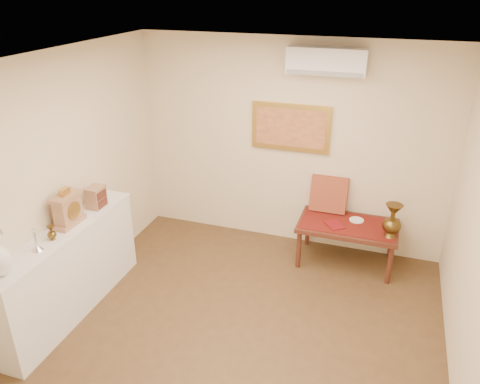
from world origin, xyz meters
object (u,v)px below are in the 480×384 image
at_px(mantel_clock, 68,209).
at_px(wooden_chest, 96,197).
at_px(low_table, 348,229).
at_px(brass_urn_tall, 393,217).
at_px(display_ledge, 69,271).

bearing_deg(mantel_clock, wooden_chest, 85.35).
bearing_deg(low_table, wooden_chest, -153.86).
relative_size(brass_urn_tall, mantel_clock, 1.21).
bearing_deg(low_table, brass_urn_tall, -17.32).
bearing_deg(display_ledge, brass_urn_tall, 28.51).
height_order(brass_urn_tall, display_ledge, brass_urn_tall).
xyz_separation_m(brass_urn_tall, display_ledge, (-3.17, -1.72, -0.32)).
height_order(brass_urn_tall, mantel_clock, mantel_clock).
distance_m(mantel_clock, low_table, 3.26).
xyz_separation_m(display_ledge, mantel_clock, (-0.01, 0.15, 0.66)).
height_order(brass_urn_tall, wooden_chest, wooden_chest).
bearing_deg(mantel_clock, display_ledge, -87.31).
relative_size(brass_urn_tall, wooden_chest, 2.04).
bearing_deg(wooden_chest, brass_urn_tall, 19.97).
xyz_separation_m(display_ledge, low_table, (2.67, 1.88, -0.01)).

